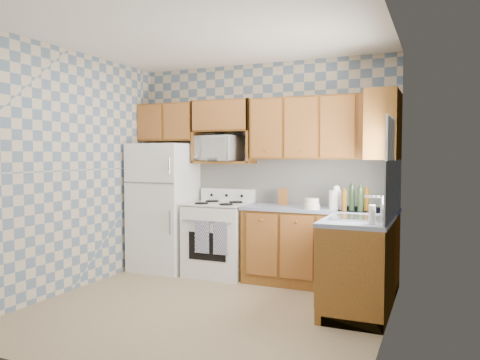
{
  "coord_description": "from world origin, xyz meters",
  "views": [
    {
      "loc": [
        2.12,
        -4.05,
        1.52
      ],
      "look_at": [
        0.05,
        0.75,
        1.25
      ],
      "focal_mm": 35.0,
      "sensor_mm": 36.0,
      "label": 1
    }
  ],
  "objects_px": {
    "stove_body": "(219,240)",
    "microwave": "(218,148)",
    "refrigerator": "(164,207)",
    "electric_kettle": "(336,200)"
  },
  "relations": [
    {
      "from": "electric_kettle",
      "to": "microwave",
      "type": "bearing_deg",
      "value": 170.7
    },
    {
      "from": "stove_body",
      "to": "microwave",
      "type": "xyz_separation_m",
      "value": [
        -0.1,
        0.17,
        1.17
      ]
    },
    {
      "from": "refrigerator",
      "to": "electric_kettle",
      "type": "relative_size",
      "value": 7.91
    },
    {
      "from": "refrigerator",
      "to": "microwave",
      "type": "xyz_separation_m",
      "value": [
        0.7,
        0.2,
        0.78
      ]
    },
    {
      "from": "stove_body",
      "to": "electric_kettle",
      "type": "bearing_deg",
      "value": -3.41
    },
    {
      "from": "refrigerator",
      "to": "microwave",
      "type": "distance_m",
      "value": 1.07
    },
    {
      "from": "stove_body",
      "to": "electric_kettle",
      "type": "height_order",
      "value": "electric_kettle"
    },
    {
      "from": "stove_body",
      "to": "microwave",
      "type": "relative_size",
      "value": 1.5
    },
    {
      "from": "stove_body",
      "to": "electric_kettle",
      "type": "distance_m",
      "value": 1.62
    },
    {
      "from": "refrigerator",
      "to": "microwave",
      "type": "bearing_deg",
      "value": 15.77
    }
  ]
}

